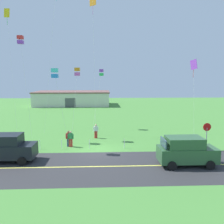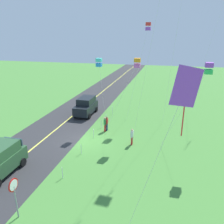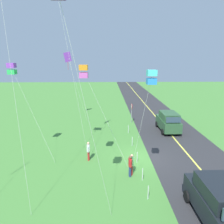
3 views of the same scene
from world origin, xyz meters
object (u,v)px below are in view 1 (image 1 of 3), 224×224
Objects in this scene: car_parked_west_near at (7,148)px; person_adult_near at (96,131)px; kite_purple_back at (101,73)px; person_adult_companion at (71,138)px; kite_green_far at (194,66)px; warehouse_distant at (73,98)px; kite_yellow_high at (55,73)px; kite_orange_near at (20,40)px; car_suv_foreground at (186,151)px; stop_sign at (207,131)px; kite_blue_mid at (77,72)px; person_child_watcher at (69,138)px; kite_red_low at (93,4)px; kite_pink_drift at (7,16)px.

car_parked_west_near is 10.07m from person_adult_near.
person_adult_companion is at bearing -108.52° from kite_purple_back.
kite_green_far reaches higher than person_adult_near.
car_parked_west_near is 40.66m from warehouse_distant.
kite_orange_near is (-4.37, 4.45, 3.58)m from kite_yellow_high.
warehouse_distant is at bearing 94.66° from kite_yellow_high.
car_suv_foreground is 11.27m from person_adult_near.
kite_green_far reaches higher than stop_sign.
kite_blue_mid is 14.60m from kite_green_far.
stop_sign is at bearing -65.85° from warehouse_distant.
kite_purple_back reaches higher than car_parked_west_near.
person_adult_near and person_adult_companion have the same top height.
kite_blue_mid is (5.08, 7.17, 6.24)m from car_parked_west_near.
kite_orange_near is 34.44m from warehouse_distant.
person_child_watcher is at bearing -125.67° from person_adult_companion.
person_adult_companion is at bearing -83.44° from warehouse_distant.
person_adult_near is 1.00× the size of person_adult_companion.
car_suv_foreground is 1.00× the size of car_parked_west_near.
person_adult_near is (-7.17, 8.69, -0.29)m from car_suv_foreground.
kite_blue_mid is 0.70× the size of kite_orange_near.
kite_blue_mid reaches higher than stop_sign.
kite_yellow_high is (-3.55, -4.23, 6.28)m from person_adult_near.
person_adult_companion is 37.02m from warehouse_distant.
kite_blue_mid is 0.86× the size of kite_green_far.
stop_sign is 0.32× the size of kite_purple_back.
kite_red_low reaches higher than person_child_watcher.
stop_sign is 13.28m from person_child_watcher.
kite_red_low reaches higher than person_adult_companion.
warehouse_distant is at bearing 87.76° from kite_orange_near.
kite_green_far is at bearing -12.51° from kite_pink_drift.
kite_orange_near is at bearing -127.41° from person_adult_companion.
kite_pink_drift is at bearing 117.52° from kite_orange_near.
person_adult_companion is at bearing -47.04° from person_adult_near.
kite_green_far is at bearing 13.71° from kite_blue_mid.
kite_pink_drift is (-19.60, 17.59, 14.16)m from car_suv_foreground.
person_adult_near is 21.04m from kite_pink_drift.
person_adult_near is at bearing -1.62° from kite_orange_near.
kite_green_far is (14.60, 6.74, 7.39)m from person_adult_companion.
person_adult_near is 0.20× the size of kite_blue_mid.
kite_purple_back is (2.61, 5.82, 0.06)m from kite_blue_mid.
kite_blue_mid is (-12.49, 4.76, 5.59)m from stop_sign.
kite_orange_near is (-0.88, 7.42, 9.57)m from car_parked_west_near.
kite_orange_near is at bearing -92.24° from warehouse_distant.
person_child_watcher is (-13.15, 1.61, -0.94)m from stop_sign.
kite_pink_drift is at bearing 108.54° from car_parked_west_near.
person_child_watcher is 11.60m from kite_purple_back.
kite_blue_mid reaches higher than person_adult_companion.
kite_orange_near is (4.52, -8.67, -4.59)m from kite_pink_drift.
kite_pink_drift reaches higher than kite_orange_near.
car_parked_west_near is at bearing -172.18° from stop_sign.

